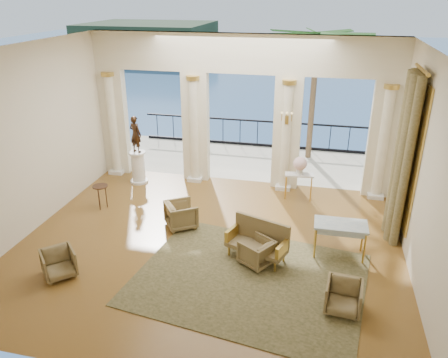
% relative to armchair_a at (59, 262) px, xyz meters
% --- Properties ---
extents(floor, '(9.00, 9.00, 0.00)m').
position_rel_armchair_a_xyz_m(floor, '(2.78, 1.85, -0.33)').
color(floor, '#4E3113').
rests_on(floor, ground).
extents(room_walls, '(9.00, 9.00, 9.00)m').
position_rel_armchair_a_xyz_m(room_walls, '(2.78, 0.74, 2.55)').
color(room_walls, '#ECE1C6').
rests_on(room_walls, ground).
extents(arcade, '(9.00, 0.56, 4.50)m').
position_rel_armchair_a_xyz_m(arcade, '(2.78, 5.68, 2.25)').
color(arcade, beige).
rests_on(arcade, ground).
extents(terrace, '(10.00, 3.60, 0.10)m').
position_rel_armchair_a_xyz_m(terrace, '(2.78, 7.65, -0.38)').
color(terrace, '#AFA893').
rests_on(terrace, ground).
extents(balustrade, '(9.00, 0.06, 1.03)m').
position_rel_armchair_a_xyz_m(balustrade, '(2.78, 9.25, 0.08)').
color(balustrade, black).
rests_on(balustrade, terrace).
extents(palm_tree, '(2.00, 2.00, 4.50)m').
position_rel_armchair_a_xyz_m(palm_tree, '(4.78, 8.45, 3.76)').
color(palm_tree, '#4C3823').
rests_on(palm_tree, terrace).
extents(headland, '(22.00, 18.00, 6.00)m').
position_rel_armchair_a_xyz_m(headland, '(-27.22, 71.85, -3.33)').
color(headland, black).
rests_on(headland, sea).
extents(sea, '(160.00, 160.00, 0.00)m').
position_rel_armchair_a_xyz_m(sea, '(2.78, 61.85, -6.33)').
color(sea, navy).
rests_on(sea, ground).
extents(curtain, '(0.33, 1.40, 4.09)m').
position_rel_armchair_a_xyz_m(curtain, '(7.06, 3.35, 1.69)').
color(curtain, brown).
rests_on(curtain, ground).
extents(window_frame, '(0.04, 1.60, 3.40)m').
position_rel_armchair_a_xyz_m(window_frame, '(7.25, 3.35, 1.77)').
color(window_frame, gold).
rests_on(window_frame, room_walls).
extents(wall_sconce, '(0.30, 0.11, 0.33)m').
position_rel_armchair_a_xyz_m(wall_sconce, '(4.18, 5.36, 1.90)').
color(wall_sconce, gold).
rests_on(wall_sconce, arcade).
extents(rug, '(5.12, 4.24, 0.02)m').
position_rel_armchair_a_xyz_m(rug, '(3.96, 0.77, -0.32)').
color(rug, '#313419').
rests_on(rug, ground).
extents(armchair_a, '(0.88, 0.88, 0.66)m').
position_rel_armchair_a_xyz_m(armchair_a, '(0.00, 0.00, 0.00)').
color(armchair_a, '#433720').
rests_on(armchair_a, ground).
extents(armchair_b, '(0.71, 0.67, 0.67)m').
position_rel_armchair_a_xyz_m(armchair_b, '(5.84, 0.22, 0.00)').
color(armchair_b, '#433720').
rests_on(armchair_b, ground).
extents(armchair_c, '(0.85, 0.86, 0.66)m').
position_rel_armchair_a_xyz_m(armchair_c, '(4.01, 1.37, -0.00)').
color(armchair_c, '#433720').
rests_on(armchair_c, ground).
extents(armchair_d, '(0.97, 0.98, 0.74)m').
position_rel_armchair_a_xyz_m(armchair_d, '(1.87, 2.58, 0.04)').
color(armchair_d, '#433720').
rests_on(armchair_d, ground).
extents(settee, '(1.47, 1.00, 0.90)m').
position_rel_armchair_a_xyz_m(settee, '(4.00, 1.65, 0.11)').
color(settee, '#433720').
rests_on(settee, ground).
extents(game_table, '(1.18, 0.66, 0.80)m').
position_rel_armchair_a_xyz_m(game_table, '(5.78, 2.16, 0.39)').
color(game_table, '#9AB3C3').
rests_on(game_table, ground).
extents(pedestal, '(0.55, 0.55, 1.02)m').
position_rel_armchair_a_xyz_m(pedestal, '(-0.32, 4.97, 0.16)').
color(pedestal, silver).
rests_on(pedestal, ground).
extents(statue, '(0.48, 0.39, 1.13)m').
position_rel_armchair_a_xyz_m(statue, '(-0.32, 4.97, 1.25)').
color(statue, '#302015').
rests_on(statue, pedestal).
extents(console_table, '(0.84, 0.41, 0.77)m').
position_rel_armchair_a_xyz_m(console_table, '(4.66, 4.90, 0.31)').
color(console_table, silver).
rests_on(console_table, ground).
extents(urn, '(0.39, 0.39, 0.52)m').
position_rel_armchair_a_xyz_m(urn, '(4.66, 4.90, 0.73)').
color(urn, silver).
rests_on(urn, console_table).
extents(side_table, '(0.41, 0.41, 0.67)m').
position_rel_armchair_a_xyz_m(side_table, '(-0.62, 3.08, 0.25)').
color(side_table, black).
rests_on(side_table, ground).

